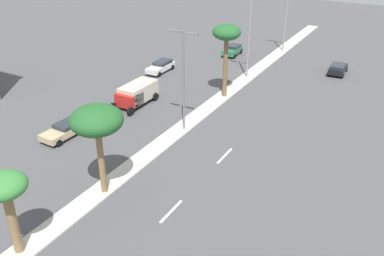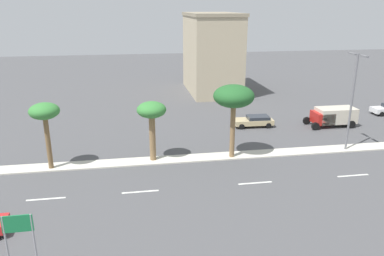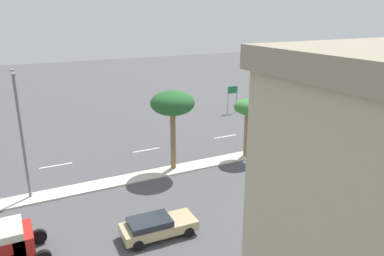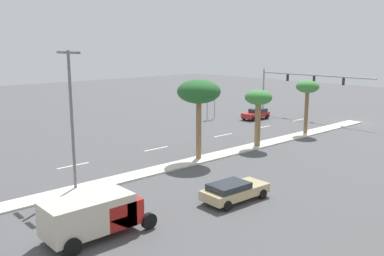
% 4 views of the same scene
% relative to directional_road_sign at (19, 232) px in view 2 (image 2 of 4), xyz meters
% --- Properties ---
extents(ground_plane, '(160.00, 160.00, 0.00)m').
position_rel_directional_road_sign_xyz_m(ground_plane, '(-14.15, 21.31, -2.61)').
color(ground_plane, '#4C4C4F').
extents(median_curb, '(1.80, 85.97, 0.12)m').
position_rel_directional_road_sign_xyz_m(median_curb, '(-14.15, 30.86, -2.55)').
color(median_curb, beige).
rests_on(median_curb, ground).
extents(lane_stripe_far, '(0.20, 2.80, 0.01)m').
position_rel_directional_road_sign_xyz_m(lane_stripe_far, '(-8.37, -0.60, -2.60)').
color(lane_stripe_far, silver).
rests_on(lane_stripe_far, ground).
extents(lane_stripe_inboard, '(0.20, 2.80, 0.01)m').
position_rel_directional_road_sign_xyz_m(lane_stripe_inboard, '(-8.37, 6.32, -2.60)').
color(lane_stripe_inboard, silver).
rests_on(lane_stripe_inboard, ground).
extents(lane_stripe_rear, '(0.20, 2.80, 0.01)m').
position_rel_directional_road_sign_xyz_m(lane_stripe_rear, '(-8.37, 15.50, -2.60)').
color(lane_stripe_rear, silver).
rests_on(lane_stripe_rear, ground).
extents(lane_stripe_outboard, '(0.20, 2.80, 0.01)m').
position_rel_directional_road_sign_xyz_m(lane_stripe_outboard, '(-8.37, 24.07, -2.60)').
color(lane_stripe_outboard, silver).
rests_on(lane_stripe_outboard, ground).
extents(directional_road_sign, '(0.10, 1.52, 3.59)m').
position_rel_directional_road_sign_xyz_m(directional_road_sign, '(0.00, 0.00, 0.00)').
color(directional_road_sign, gray).
rests_on(directional_road_sign, ground).
extents(commercial_building, '(13.95, 7.64, 12.52)m').
position_rel_directional_road_sign_xyz_m(commercial_building, '(-41.87, 19.05, 3.67)').
color(commercial_building, tan).
rests_on(commercial_building, ground).
extents(palm_tree_near, '(2.51, 2.51, 5.83)m').
position_rel_directional_road_sign_xyz_m(palm_tree_near, '(-13.88, -1.20, 2.41)').
color(palm_tree_near, brown).
rests_on(palm_tree_near, median_curb).
extents(palm_tree_leading, '(2.61, 2.61, 5.46)m').
position_rel_directional_road_sign_xyz_m(palm_tree_leading, '(-14.31, 7.70, 1.94)').
color(palm_tree_leading, olive).
rests_on(palm_tree_leading, median_curb).
extents(palm_tree_far, '(3.69, 3.69, 6.81)m').
position_rel_directional_road_sign_xyz_m(palm_tree_far, '(-13.84, 15.01, 3.19)').
color(palm_tree_far, olive).
rests_on(palm_tree_far, median_curb).
extents(street_lamp_outboard, '(2.90, 0.24, 9.34)m').
position_rel_directional_road_sign_xyz_m(street_lamp_outboard, '(-13.86, 26.60, 3.01)').
color(street_lamp_outboard, slate).
rests_on(street_lamp_outboard, median_curb).
extents(sedan_tan_right, '(2.16, 4.64, 1.28)m').
position_rel_directional_road_sign_xyz_m(sedan_tan_right, '(-22.65, 20.11, -1.90)').
color(sedan_tan_right, tan).
rests_on(sedan_tan_right, ground).
extents(box_truck, '(2.52, 5.70, 2.20)m').
position_rel_directional_road_sign_xyz_m(box_truck, '(-21.30, 29.16, -1.37)').
color(box_truck, '#B21E19').
rests_on(box_truck, ground).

